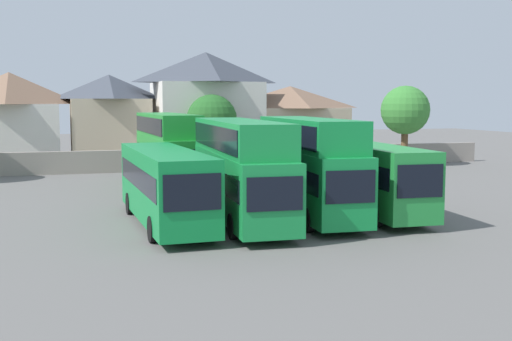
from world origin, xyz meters
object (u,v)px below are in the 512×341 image
(bus_5, at_px, (168,146))
(tree_right_of_lot, at_px, (212,120))
(house_terrace_right, at_px, (206,106))
(bus_7, at_px, (262,156))
(bus_3, at_px, (309,162))
(house_terrace_centre, at_px, (110,118))
(bus_4, at_px, (370,175))
(bus_6, at_px, (215,158))
(house_terrace_left, at_px, (10,118))
(house_terrace_far_right, at_px, (290,121))
(bus_1, at_px, (165,183))
(tree_behind_wall, at_px, (405,111))
(bus_2, at_px, (240,165))

(bus_5, height_order, tree_right_of_lot, tree_right_of_lot)
(house_terrace_right, bearing_deg, bus_7, -89.86)
(bus_7, relative_size, tree_right_of_lot, 1.70)
(bus_3, xyz_separation_m, house_terrace_centre, (-7.10, 32.60, 1.42))
(bus_5, bearing_deg, bus_4, 29.24)
(bus_6, distance_m, bus_7, 3.52)
(bus_3, bearing_deg, house_terrace_left, -150.50)
(bus_3, distance_m, house_terrace_far_right, 34.37)
(bus_1, relative_size, tree_behind_wall, 1.61)
(bus_1, relative_size, bus_4, 1.08)
(house_terrace_centre, bearing_deg, bus_7, -64.99)
(bus_6, bearing_deg, bus_4, 22.80)
(bus_5, distance_m, tree_behind_wall, 23.82)
(bus_3, relative_size, bus_6, 1.02)
(bus_4, height_order, house_terrace_centre, house_terrace_centre)
(house_terrace_far_right, bearing_deg, tree_right_of_lot, -145.63)
(house_terrace_centre, bearing_deg, bus_4, -72.24)
(tree_right_of_lot, bearing_deg, bus_2, -100.23)
(bus_1, bearing_deg, house_terrace_left, -166.43)
(bus_1, relative_size, bus_5, 0.99)
(bus_3, distance_m, tree_behind_wall, 27.84)
(bus_3, xyz_separation_m, tree_right_of_lot, (1.16, 25.92, 1.34))
(bus_6, distance_m, house_terrace_left, 24.24)
(tree_behind_wall, bearing_deg, bus_4, -123.76)
(house_terrace_centre, height_order, house_terrace_right, house_terrace_right)
(tree_behind_wall, bearing_deg, bus_3, -129.50)
(bus_5, bearing_deg, house_terrace_right, 157.89)
(bus_3, relative_size, tree_behind_wall, 1.52)
(house_terrace_far_right, height_order, tree_right_of_lot, house_terrace_far_right)
(bus_7, height_order, house_terrace_left, house_terrace_left)
(bus_2, bearing_deg, tree_behind_wall, 138.45)
(bus_1, relative_size, bus_2, 0.94)
(bus_6, relative_size, bus_7, 0.99)
(house_terrace_far_right, bearing_deg, house_terrace_right, -170.20)
(bus_2, height_order, bus_4, bus_2)
(bus_6, distance_m, house_terrace_centre, 20.44)
(tree_behind_wall, bearing_deg, bus_2, -134.67)
(house_terrace_far_right, bearing_deg, bus_3, -108.50)
(bus_6, bearing_deg, bus_1, -21.07)
(bus_5, xyz_separation_m, house_terrace_centre, (-2.35, 18.98, 1.42))
(bus_3, height_order, house_terrace_right, house_terrace_right)
(bus_5, bearing_deg, tree_right_of_lot, 152.87)
(tree_right_of_lot, bearing_deg, house_terrace_centre, 141.07)
(bus_4, bearing_deg, tree_right_of_lot, -171.73)
(bus_2, relative_size, house_terrace_right, 1.17)
(bus_1, height_order, bus_5, bus_5)
(tree_right_of_lot, bearing_deg, house_terrace_far_right, 34.37)
(bus_3, relative_size, house_terrace_left, 1.22)
(bus_3, distance_m, house_terrace_right, 31.17)
(tree_behind_wall, bearing_deg, house_terrace_far_right, 121.17)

